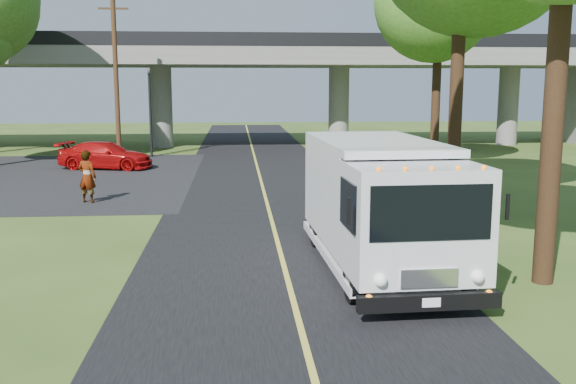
{
  "coord_description": "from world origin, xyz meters",
  "views": [
    {
      "loc": [
        -1.09,
        -11.88,
        4.25
      ],
      "look_at": [
        0.19,
        3.74,
        1.6
      ],
      "focal_mm": 40.0,
      "sensor_mm": 36.0,
      "label": 1
    }
  ],
  "objects": [
    {
      "name": "tree_right_far",
      "position": [
        9.21,
        19.84,
        8.3
      ],
      "size": [
        5.77,
        5.67,
        10.99
      ],
      "color": "#382314",
      "rests_on": "ground"
    },
    {
      "name": "road",
      "position": [
        0.0,
        10.0,
        0.01
      ],
      "size": [
        7.0,
        90.0,
        0.02
      ],
      "primitive_type": "cube",
      "color": "black",
      "rests_on": "ground"
    },
    {
      "name": "step_van",
      "position": [
        2.2,
        2.27,
        1.61
      ],
      "size": [
        2.86,
        7.15,
        2.96
      ],
      "rotation": [
        0.0,
        0.0,
        0.04
      ],
      "color": "silver",
      "rests_on": "ground"
    },
    {
      "name": "parking_lot",
      "position": [
        -11.0,
        18.0,
        0.01
      ],
      "size": [
        16.0,
        18.0,
        0.01
      ],
      "primitive_type": "cube",
      "color": "black",
      "rests_on": "ground"
    },
    {
      "name": "lane_line",
      "position": [
        0.0,
        10.0,
        0.03
      ],
      "size": [
        0.12,
        90.0,
        0.01
      ],
      "primitive_type": "cube",
      "color": "gold",
      "rests_on": "road"
    },
    {
      "name": "utility_pole",
      "position": [
        -7.5,
        24.0,
        4.59
      ],
      "size": [
        1.6,
        0.26,
        9.0
      ],
      "color": "#472D19",
      "rests_on": "ground"
    },
    {
      "name": "red_sedan",
      "position": [
        -7.63,
        20.9,
        0.68
      ],
      "size": [
        5.03,
        2.93,
        1.37
      ],
      "primitive_type": "imported",
      "rotation": [
        0.0,
        0.0,
        1.34
      ],
      "color": "#A60A0A",
      "rests_on": "ground"
    },
    {
      "name": "ground",
      "position": [
        0.0,
        0.0,
        0.0
      ],
      "size": [
        120.0,
        120.0,
        0.0
      ],
      "primitive_type": "plane",
      "color": "#354A1A",
      "rests_on": "ground"
    },
    {
      "name": "traffic_signal",
      "position": [
        -6.0,
        26.0,
        3.2
      ],
      "size": [
        0.18,
        0.22,
        5.2
      ],
      "color": "black",
      "rests_on": "ground"
    },
    {
      "name": "pedestrian",
      "position": [
        -6.43,
        11.39,
        0.95
      ],
      "size": [
        0.81,
        0.67,
        1.91
      ],
      "primitive_type": "imported",
      "rotation": [
        0.0,
        0.0,
        2.78
      ],
      "color": "gray",
      "rests_on": "ground"
    },
    {
      "name": "overpass",
      "position": [
        0.0,
        32.0,
        4.56
      ],
      "size": [
        54.0,
        10.0,
        7.3
      ],
      "color": "slate",
      "rests_on": "ground"
    }
  ]
}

